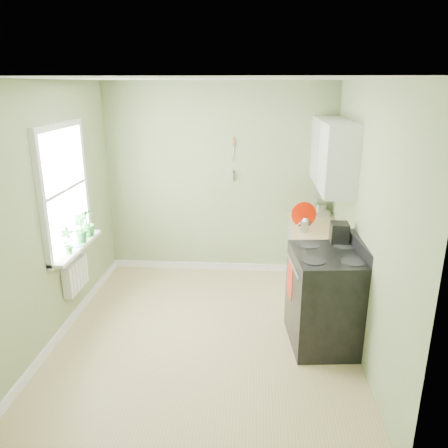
# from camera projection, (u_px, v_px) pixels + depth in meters

# --- Properties ---
(floor) EXTENTS (3.20, 3.60, 0.02)m
(floor) POSITION_uv_depth(u_px,v_px,m) (206.00, 335.00, 4.86)
(floor) COLOR tan
(floor) RESTS_ON ground
(ceiling) EXTENTS (3.20, 3.60, 0.02)m
(ceiling) POSITION_uv_depth(u_px,v_px,m) (203.00, 78.00, 4.02)
(ceiling) COLOR white
(ceiling) RESTS_ON wall_back
(wall_back) EXTENTS (3.20, 0.02, 2.70)m
(wall_back) POSITION_uv_depth(u_px,v_px,m) (219.00, 181.00, 6.15)
(wall_back) COLOR #90A06D
(wall_back) RESTS_ON floor
(wall_left) EXTENTS (0.02, 3.60, 2.70)m
(wall_left) POSITION_uv_depth(u_px,v_px,m) (51.00, 215.00, 4.55)
(wall_left) COLOR #90A06D
(wall_left) RESTS_ON floor
(wall_right) EXTENTS (0.02, 3.60, 2.70)m
(wall_right) POSITION_uv_depth(u_px,v_px,m) (366.00, 222.00, 4.33)
(wall_right) COLOR #90A06D
(wall_right) RESTS_ON floor
(base_cabinets) EXTENTS (0.60, 1.60, 0.87)m
(base_cabinets) POSITION_uv_depth(u_px,v_px,m) (316.00, 266.00, 5.58)
(base_cabinets) COLOR silver
(base_cabinets) RESTS_ON floor
(countertop) EXTENTS (0.64, 1.60, 0.04)m
(countertop) POSITION_uv_depth(u_px,v_px,m) (317.00, 232.00, 5.44)
(countertop) COLOR #CEBC7E
(countertop) RESTS_ON base_cabinets
(upper_cabinets) EXTENTS (0.35, 1.40, 0.80)m
(upper_cabinets) POSITION_uv_depth(u_px,v_px,m) (333.00, 154.00, 5.23)
(upper_cabinets) COLOR silver
(upper_cabinets) RESTS_ON wall_right
(window) EXTENTS (0.06, 1.14, 1.44)m
(window) POSITION_uv_depth(u_px,v_px,m) (64.00, 190.00, 4.77)
(window) COLOR white
(window) RESTS_ON wall_left
(window_sill) EXTENTS (0.18, 1.14, 0.04)m
(window_sill) POSITION_uv_depth(u_px,v_px,m) (77.00, 247.00, 4.97)
(window_sill) COLOR white
(window_sill) RESTS_ON wall_left
(radiator) EXTENTS (0.12, 0.50, 0.35)m
(radiator) POSITION_uv_depth(u_px,v_px,m) (75.00, 275.00, 5.03)
(radiator) COLOR white
(radiator) RESTS_ON wall_left
(wall_utensils) EXTENTS (0.02, 0.14, 0.58)m
(wall_utensils) POSITION_uv_depth(u_px,v_px,m) (233.00, 166.00, 6.05)
(wall_utensils) COLOR #CEBC7E
(wall_utensils) RESTS_ON wall_back
(stove) EXTENTS (0.81, 0.90, 1.15)m
(stove) POSITION_uv_depth(u_px,v_px,m) (327.00, 298.00, 4.57)
(stove) COLOR black
(stove) RESTS_ON floor
(stand_mixer) EXTENTS (0.25, 0.35, 0.39)m
(stand_mixer) POSITION_uv_depth(u_px,v_px,m) (320.00, 203.00, 6.07)
(stand_mixer) COLOR #B2B2B7
(stand_mixer) RESTS_ON countertop
(kettle) EXTENTS (0.18, 0.11, 0.18)m
(kettle) POSITION_uv_depth(u_px,v_px,m) (305.00, 225.00, 5.37)
(kettle) COLOR silver
(kettle) RESTS_ON countertop
(coffee_maker) EXTENTS (0.19, 0.21, 0.33)m
(coffee_maker) POSITION_uv_depth(u_px,v_px,m) (339.00, 238.00, 4.71)
(coffee_maker) COLOR black
(coffee_maker) RESTS_ON countertop
(red_tray) EXTENTS (0.33, 0.11, 0.32)m
(red_tray) POSITION_uv_depth(u_px,v_px,m) (304.00, 214.00, 5.55)
(red_tray) COLOR #BB1500
(red_tray) RESTS_ON countertop
(jar) EXTENTS (0.07, 0.07, 0.08)m
(jar) POSITION_uv_depth(u_px,v_px,m) (304.00, 247.00, 4.77)
(jar) COLOR beige
(jar) RESTS_ON countertop
(plant_a) EXTENTS (0.18, 0.15, 0.30)m
(plant_a) POSITION_uv_depth(u_px,v_px,m) (67.00, 240.00, 4.69)
(plant_a) COLOR #286E2E
(plant_a) RESTS_ON window_sill
(plant_b) EXTENTS (0.24, 0.23, 0.33)m
(plant_b) POSITION_uv_depth(u_px,v_px,m) (80.00, 229.00, 5.02)
(plant_b) COLOR #286E2E
(plant_b) RESTS_ON window_sill
(plant_c) EXTENTS (0.26, 0.26, 0.33)m
(plant_c) POSITION_uv_depth(u_px,v_px,m) (87.00, 223.00, 5.23)
(plant_c) COLOR #286E2E
(plant_c) RESTS_ON window_sill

